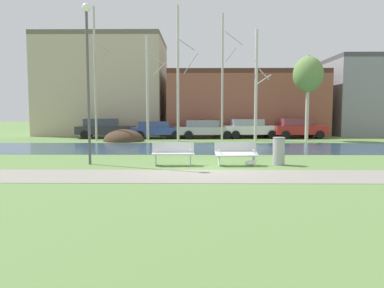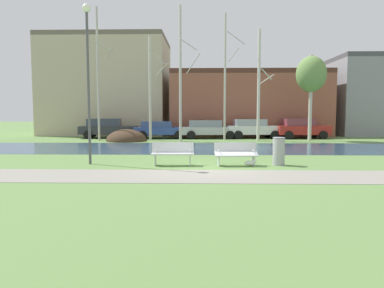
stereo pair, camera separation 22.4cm
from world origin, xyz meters
name	(u,v)px [view 1 (the left image)]	position (x,y,z in m)	size (l,w,h in m)	color
ground_plane	(201,144)	(0.00, 10.00, 0.00)	(120.00, 120.00, 0.00)	#5B7F42
paved_path_strip	(206,176)	(0.00, -1.66, 0.01)	(60.00, 2.43, 0.01)	gray
river_band	(202,148)	(0.00, 7.51, 0.00)	(80.00, 6.74, 0.01)	#2D475B
soil_mound	(124,141)	(-5.46, 12.55, 0.00)	(2.85, 3.05, 1.68)	#423021
bench_left	(173,153)	(-1.20, 0.69, 0.47)	(1.63, 0.65, 0.87)	silver
bench_right	(236,153)	(1.19, 0.69, 0.47)	(1.63, 0.65, 0.87)	silver
trash_bin	(279,151)	(2.83, 0.84, 0.55)	(0.48, 0.48, 1.07)	#999B9E
seagull	(251,163)	(1.72, 0.52, 0.13)	(0.48, 0.18, 0.27)	white
streetlamp	(88,60)	(-4.45, 0.94, 3.99)	(0.32, 0.32, 6.09)	#4C4C51
birch_far_left	(95,73)	(-7.47, 12.86, 4.78)	(1.25, 2.25, 9.42)	#BCB7A8
birch_left	(148,87)	(-3.81, 13.35, 3.85)	(1.47, 2.51, 7.51)	beige
birch_center_left	(178,73)	(-1.55, 12.17, 4.70)	(1.48, 2.51, 9.28)	beige
birch_center	(223,76)	(1.61, 13.59, 4.66)	(1.52, 2.41, 9.12)	#BCB7A8
birch_center_right	(256,85)	(3.97, 13.10, 3.96)	(1.17, 1.97, 7.86)	beige
birch_right	(308,75)	(7.69, 13.30, 4.69)	(2.13, 2.13, 6.09)	#BCB7A8
parked_van_nearest_dark	(105,128)	(-7.57, 15.52, 0.81)	(4.65, 2.28, 1.54)	#282B30
parked_sedan_second_blue	(157,129)	(-3.39, 15.25, 0.72)	(4.31, 2.40, 1.34)	#2D4793
parked_hatch_third_silver	(205,129)	(0.39, 15.36, 0.76)	(4.63, 2.30, 1.43)	#B2B5BC
parked_wagon_fourth_white	(250,128)	(3.94, 15.65, 0.80)	(4.44, 2.28, 1.51)	silver
parked_suv_fifth_red	(298,128)	(7.67, 15.56, 0.81)	(4.21, 2.35, 1.55)	maroon
building_beige_block	(105,87)	(-8.90, 21.37, 4.44)	(11.00, 7.98, 8.88)	#BCAD8E
building_brick_low	(243,104)	(4.03, 20.93, 2.82)	(13.57, 8.30, 5.63)	brown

